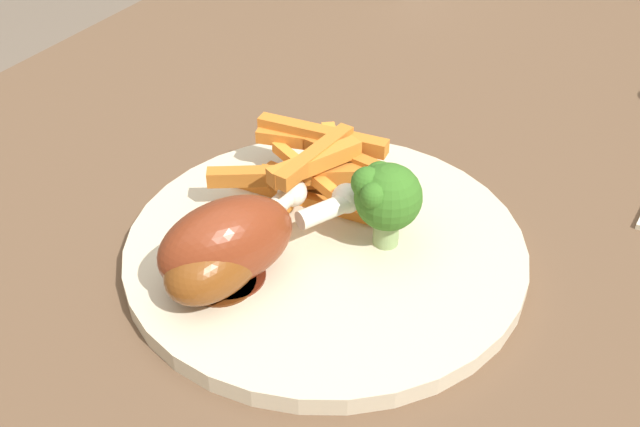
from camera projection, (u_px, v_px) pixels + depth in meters
name	position (u px, v px, depth m)	size (l,w,h in m)	color
dining_table	(351.00, 335.00, 0.58)	(1.11, 0.76, 0.74)	brown
dinner_plate	(320.00, 246.00, 0.48)	(0.25, 0.25, 0.01)	beige
broccoli_floret_front	(385.00, 196.00, 0.45)	(0.04, 0.04, 0.06)	#849F60
carrot_fries_pile	(321.00, 168.00, 0.51)	(0.14, 0.11, 0.04)	orange
chicken_drumstick_near	(224.00, 252.00, 0.44)	(0.13, 0.05, 0.04)	#4D210B
chicken_drumstick_far	(233.00, 241.00, 0.43)	(0.13, 0.09, 0.05)	#501A0D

